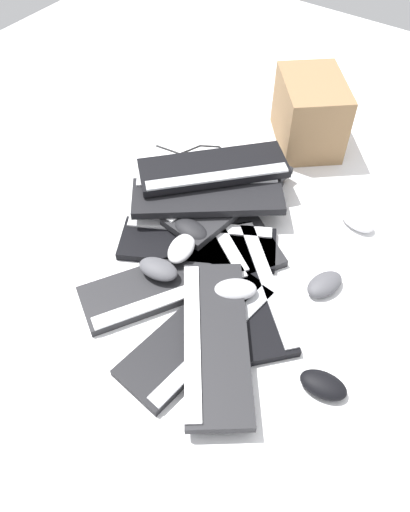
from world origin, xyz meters
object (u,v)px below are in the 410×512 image
(keyboard_5, at_px, (229,194))
(mouse_2, at_px, (325,284))
(mouse_0, at_px, (158,269))
(keyboard_6, at_px, (215,339))
(keyboard_0, at_px, (229,218))
(keyboard_7, at_px, (208,195))
(keyboard_4, at_px, (247,287))
(keyboard_3, at_px, (199,332))
(mouse_3, at_px, (191,230))
(mouse_7, at_px, (181,248))
(mouse_5, at_px, (235,290))
(cardboard_box, at_px, (310,113))
(keyboard_8, at_px, (214,169))
(mouse_4, at_px, (323,385))
(mouse_6, at_px, (357,220))
(keyboard_1, at_px, (197,244))
(keyboard_2, at_px, (165,285))
(mouse_1, at_px, (274,178))

(keyboard_5, relative_size, mouse_2, 4.15)
(mouse_0, bearing_deg, keyboard_6, -28.20)
(keyboard_0, bearing_deg, keyboard_5, 35.40)
(keyboard_0, relative_size, keyboard_7, 1.02)
(keyboard_4, relative_size, keyboard_7, 0.96)
(keyboard_3, distance_m, keyboard_7, 0.43)
(mouse_3, bearing_deg, mouse_7, -69.85)
(mouse_5, height_order, cardboard_box, cardboard_box)
(keyboard_8, distance_m, mouse_3, 0.22)
(mouse_0, distance_m, mouse_3, 0.16)
(mouse_4, bearing_deg, keyboard_5, -45.32)
(keyboard_0, height_order, keyboard_3, same)
(mouse_6, bearing_deg, keyboard_1, 60.56)
(mouse_3, relative_size, cardboard_box, 0.41)
(mouse_5, bearing_deg, mouse_7, -47.40)
(keyboard_1, height_order, mouse_7, mouse_7)
(keyboard_2, xyz_separation_m, keyboard_3, (-0.07, -0.16, 0.00))
(keyboard_1, distance_m, keyboard_2, 0.17)
(keyboard_1, distance_m, mouse_0, 0.16)
(keyboard_0, distance_m, mouse_1, 0.23)
(keyboard_2, xyz_separation_m, keyboard_8, (0.37, 0.10, 0.09))
(mouse_0, distance_m, cardboard_box, 0.77)
(keyboard_3, relative_size, mouse_2, 4.14)
(mouse_4, xyz_separation_m, cardboard_box, (0.80, 0.46, 0.10))
(mouse_7, bearing_deg, keyboard_2, 178.80)
(mouse_2, height_order, mouse_5, mouse_5)
(keyboard_6, height_order, mouse_6, keyboard_6)
(keyboard_3, relative_size, mouse_1, 4.14)
(keyboard_6, relative_size, mouse_7, 4.03)
(keyboard_0, xyz_separation_m, mouse_2, (-0.07, -0.34, 0.01))
(keyboard_2, xyz_separation_m, keyboard_5, (0.36, 0.03, 0.03))
(keyboard_0, bearing_deg, mouse_1, -5.50)
(keyboard_3, xyz_separation_m, keyboard_4, (0.19, -0.03, 0.00))
(keyboard_2, bearing_deg, keyboard_8, 14.67)
(keyboard_0, distance_m, keyboard_7, 0.09)
(mouse_2, distance_m, mouse_7, 0.39)
(mouse_3, bearing_deg, mouse_2, 14.23)
(keyboard_8, distance_m, mouse_5, 0.41)
(keyboard_0, distance_m, keyboard_5, 0.08)
(keyboard_1, relative_size, mouse_1, 4.17)
(keyboard_7, bearing_deg, keyboard_3, -148.44)
(keyboard_8, relative_size, mouse_5, 3.83)
(keyboard_1, xyz_separation_m, keyboard_7, (0.13, 0.05, 0.06))
(mouse_1, height_order, mouse_2, same)
(mouse_2, relative_size, mouse_5, 1.00)
(keyboard_8, relative_size, cardboard_box, 1.55)
(keyboard_2, distance_m, cardboard_box, 0.78)
(keyboard_3, xyz_separation_m, mouse_6, (0.57, -0.17, 0.01))
(keyboard_7, relative_size, mouse_2, 4.02)
(keyboard_5, xyz_separation_m, mouse_0, (-0.35, -0.01, 0.01))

